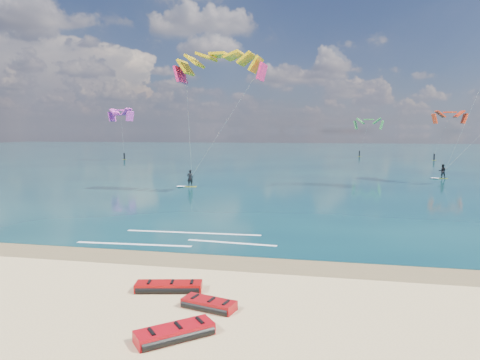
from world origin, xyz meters
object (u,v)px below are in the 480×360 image
packed_kite_left (169,291)px  packed_kite_mid (209,309)px  kitesurfer_main (205,115)px  packed_kite_right (175,338)px

packed_kite_left → packed_kite_mid: packed_kite_left is taller
packed_kite_mid → kitesurfer_main: 30.07m
packed_kite_mid → packed_kite_right: size_ratio=0.82×
packed_kite_mid → packed_kite_right: 2.28m
packed_kite_left → kitesurfer_main: size_ratio=0.18×
packed_kite_left → packed_kite_mid: size_ratio=1.32×
packed_kite_left → packed_kite_right: (1.51, -3.53, 0.00)m
packed_kite_left → packed_kite_right: bearing=-78.2°
packed_kite_mid → kitesurfer_main: (-7.96, 27.96, 7.69)m
packed_kite_mid → packed_kite_left: bearing=161.0°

